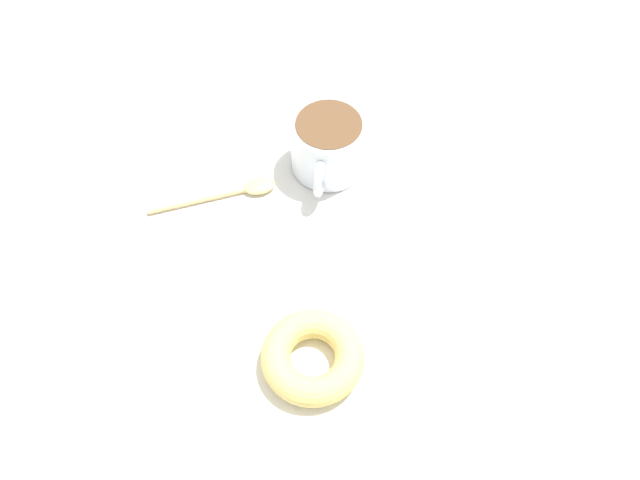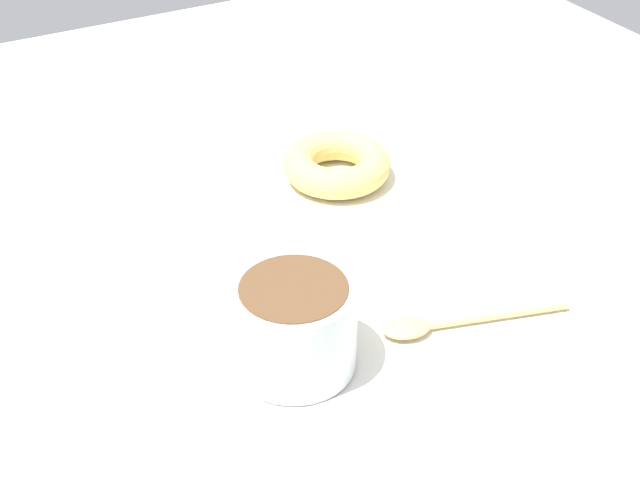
{
  "view_description": "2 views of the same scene",
  "coord_description": "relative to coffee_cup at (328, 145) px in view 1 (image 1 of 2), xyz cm",
  "views": [
    {
      "loc": [
        -24.42,
        -36.87,
        63.71
      ],
      "look_at": [
        -2.68,
        -2.37,
        2.3
      ],
      "focal_mm": 40.0,
      "sensor_mm": 36.0,
      "label": 1
    },
    {
      "loc": [
        24.68,
        48.12,
        43.03
      ],
      "look_at": [
        -2.68,
        -2.37,
        2.3
      ],
      "focal_mm": 50.0,
      "sensor_mm": 36.0,
      "label": 2
    }
  ],
  "objects": [
    {
      "name": "coffee_cup",
      "position": [
        0.0,
        0.0,
        0.0
      ],
      "size": [
        9.31,
        9.56,
        6.62
      ],
      "color": "silver",
      "rests_on": "napkin"
    },
    {
      "name": "donut",
      "position": [
        -14.5,
        -19.98,
        -2.03
      ],
      "size": [
        9.84,
        9.84,
        2.84
      ],
      "primitive_type": "torus",
      "color": "#E5C66B",
      "rests_on": "napkin"
    },
    {
      "name": "spoon",
      "position": [
        -10.43,
        1.79,
        -3.05
      ],
      "size": [
        14.26,
        5.36,
        0.9
      ],
      "color": "#D8B772",
      "rests_on": "napkin"
    },
    {
      "name": "napkin",
      "position": [
        -7.05,
        -9.47,
        -3.6
      ],
      "size": [
        37.25,
        37.25,
        0.3
      ],
      "primitive_type": "cube",
      "rotation": [
        0.0,
        0.0,
        -0.05
      ],
      "color": "white",
      "rests_on": "ground_plane"
    },
    {
      "name": "ground_plane",
      "position": [
        -4.37,
        -7.1,
        -4.75
      ],
      "size": [
        120.0,
        120.0,
        2.0
      ],
      "primitive_type": "cube",
      "color": "beige"
    }
  ]
}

